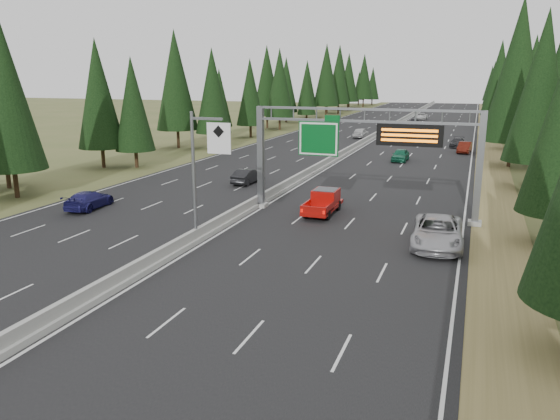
# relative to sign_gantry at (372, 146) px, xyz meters

# --- Properties ---
(road) EXTENTS (32.00, 260.00, 0.08)m
(road) POSITION_rel_sign_gantry_xyz_m (-8.92, 45.12, -5.23)
(road) COLOR black
(road) RESTS_ON ground
(shoulder_right) EXTENTS (3.60, 260.00, 0.06)m
(shoulder_right) POSITION_rel_sign_gantry_xyz_m (8.88, 45.12, -5.24)
(shoulder_right) COLOR olive
(shoulder_right) RESTS_ON ground
(shoulder_left) EXTENTS (3.60, 260.00, 0.06)m
(shoulder_left) POSITION_rel_sign_gantry_xyz_m (-26.72, 45.12, -5.24)
(shoulder_left) COLOR #495728
(shoulder_left) RESTS_ON ground
(median_barrier) EXTENTS (0.70, 260.00, 0.85)m
(median_barrier) POSITION_rel_sign_gantry_xyz_m (-8.92, 45.12, -4.85)
(median_barrier) COLOR gray
(median_barrier) RESTS_ON road
(sign_gantry) EXTENTS (16.75, 0.98, 7.80)m
(sign_gantry) POSITION_rel_sign_gantry_xyz_m (0.00, 0.00, 0.00)
(sign_gantry) COLOR slate
(sign_gantry) RESTS_ON road
(hov_sign_pole) EXTENTS (2.80, 0.50, 8.00)m
(hov_sign_pole) POSITION_rel_sign_gantry_xyz_m (-8.33, -9.92, -0.54)
(hov_sign_pole) COLOR slate
(hov_sign_pole) RESTS_ON road
(tree_row_right) EXTENTS (11.81, 240.73, 18.43)m
(tree_row_right) POSITION_rel_sign_gantry_xyz_m (13.07, 36.99, 3.82)
(tree_row_right) COLOR black
(tree_row_right) RESTS_ON ground
(tree_row_left) EXTENTS (10.90, 239.44, 18.96)m
(tree_row_left) POSITION_rel_sign_gantry_xyz_m (-30.76, 35.97, 3.86)
(tree_row_left) COLOR black
(tree_row_left) RESTS_ON ground
(silver_minivan) EXTENTS (3.26, 6.51, 1.77)m
(silver_minivan) POSITION_rel_sign_gantry_xyz_m (5.18, -5.72, -4.30)
(silver_minivan) COLOR #A5A4A9
(silver_minivan) RESTS_ON road
(red_pickup) EXTENTS (1.89, 5.28, 1.72)m
(red_pickup) POSITION_rel_sign_gantry_xyz_m (-3.42, -0.00, -4.24)
(red_pickup) COLOR black
(red_pickup) RESTS_ON road
(car_ahead_green) EXTENTS (1.86, 4.37, 1.47)m
(car_ahead_green) POSITION_rel_sign_gantry_xyz_m (-1.49, 27.63, -4.45)
(car_ahead_green) COLOR #166143
(car_ahead_green) RESTS_ON road
(car_ahead_dkred) EXTENTS (1.93, 4.53, 1.45)m
(car_ahead_dkred) POSITION_rel_sign_gantry_xyz_m (5.58, 37.81, -4.46)
(car_ahead_dkred) COLOR #4E130B
(car_ahead_dkred) RESTS_ON road
(car_ahead_dkgrey) EXTENTS (2.08, 4.62, 1.31)m
(car_ahead_dkgrey) POSITION_rel_sign_gantry_xyz_m (4.42, 43.78, -4.53)
(car_ahead_dkgrey) COLOR black
(car_ahead_dkgrey) RESTS_ON road
(car_ahead_white) EXTENTS (2.52, 5.45, 1.51)m
(car_ahead_white) POSITION_rel_sign_gantry_xyz_m (-5.50, 93.31, -4.43)
(car_ahead_white) COLOR silver
(car_ahead_white) RESTS_ON road
(car_ahead_far) EXTENTS (1.86, 4.39, 1.48)m
(car_ahead_far) POSITION_rel_sign_gantry_xyz_m (-5.31, 76.76, -4.45)
(car_ahead_far) COLOR black
(car_ahead_far) RESTS_ON road
(car_onc_near) EXTENTS (1.67, 4.31, 1.40)m
(car_onc_near) POSITION_rel_sign_gantry_xyz_m (-13.36, 8.56, -4.49)
(car_onc_near) COLOR black
(car_onc_near) RESTS_ON road
(car_onc_blue) EXTENTS (2.43, 4.96, 1.39)m
(car_onc_blue) POSITION_rel_sign_gantry_xyz_m (-20.89, -4.88, -4.49)
(car_onc_blue) COLOR navy
(car_onc_blue) RESTS_ON road
(car_onc_white) EXTENTS (2.23, 4.92, 1.64)m
(car_onc_white) POSITION_rel_sign_gantry_xyz_m (-11.09, 51.19, -4.37)
(car_onc_white) COLOR #BDBDBD
(car_onc_white) RESTS_ON road
(car_onc_far) EXTENTS (2.48, 4.93, 1.34)m
(car_onc_far) POSITION_rel_sign_gantry_xyz_m (-23.42, 70.19, -4.52)
(car_onc_far) COLOR black
(car_onc_far) RESTS_ON road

